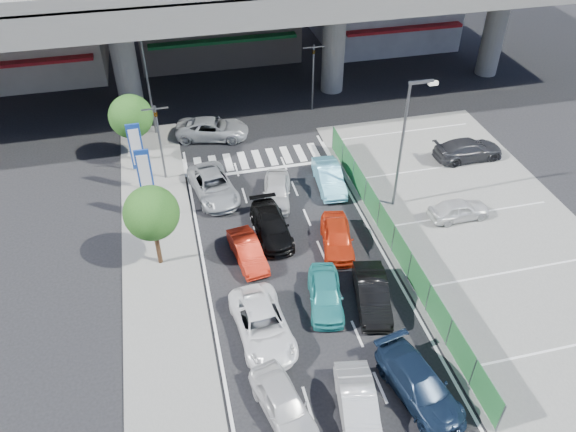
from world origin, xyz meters
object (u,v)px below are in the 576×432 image
object	(u,v)px
tree_near	(152,213)
traffic_cone	(374,203)
signboard_near	(145,175)
minivan_navy_back	(420,385)
sedan_white_front_mid	(277,191)
van_white_back_left	(283,404)
hatch_black_mid_right	(372,294)
parked_sedan_dgrey	(468,150)
street_lamp_left	(149,72)
sedan_white_mid_left	(263,325)
taxi_teal_mid	(326,294)
traffic_light_right	(313,61)
parked_sedan_white	(459,209)
crossing_wagon_silver	(212,129)
signboard_far	(136,149)
taxi_orange_right	(337,237)
kei_truck_front_right	(329,177)
hatch_white_back_mid	(358,406)
street_lamp_right	(406,135)
tree_far	(131,117)
taxi_orange_left	(248,251)
wagon_silver_front_left	(213,186)
traffic_light_left	(157,125)
sedan_black_mid	(271,226)

from	to	relation	value
tree_near	traffic_cone	bearing A→B (deg)	8.52
signboard_near	minivan_navy_back	size ratio (longest dim) A/B	0.99
sedan_white_front_mid	traffic_cone	world-z (taller)	sedan_white_front_mid
tree_near	van_white_back_left	xyz separation A→B (m)	(4.31, -10.24, -2.70)
hatch_black_mid_right	parked_sedan_dgrey	bearing A→B (deg)	57.09
street_lamp_left	sedan_white_mid_left	size ratio (longest dim) A/B	1.61
traffic_cone	taxi_teal_mid	bearing A→B (deg)	-126.76
traffic_light_right	parked_sedan_white	xyz separation A→B (m)	(4.63, -15.16, -3.27)
van_white_back_left	crossing_wagon_silver	world-z (taller)	crossing_wagon_silver
street_lamp_left	signboard_far	xyz separation A→B (m)	(-1.27, -7.01, -1.71)
signboard_far	taxi_orange_right	xyz separation A→B (m)	(10.11, -7.88, -2.37)
sedan_white_front_mid	parked_sedan_dgrey	xyz separation A→B (m)	(13.52, 1.54, 0.06)
hatch_black_mid_right	kei_truck_front_right	xyz separation A→B (m)	(0.87, 10.09, 0.00)
signboard_far	sedan_white_mid_left	distance (m)	14.13
van_white_back_left	kei_truck_front_right	distance (m)	16.30
parked_sedan_dgrey	hatch_black_mid_right	bearing A→B (deg)	134.35
hatch_white_back_mid	sedan_white_mid_left	distance (m)	5.76
hatch_white_back_mid	tree_near	bearing A→B (deg)	132.19
sedan_white_mid_left	traffic_cone	bearing A→B (deg)	39.35
traffic_light_right	hatch_white_back_mid	xyz separation A→B (m)	(-5.31, -26.03, -3.27)
street_lamp_left	kei_truck_front_right	world-z (taller)	street_lamp_left
street_lamp_right	van_white_back_left	xyz separation A→B (m)	(-9.86, -12.24, -4.08)
street_lamp_left	traffic_light_right	bearing A→B (deg)	4.83
van_white_back_left	hatch_white_back_mid	distance (m)	2.99
sedan_white_mid_left	taxi_orange_right	bearing A→B (deg)	40.72
signboard_far	street_lamp_right	bearing A→B (deg)	-18.68
street_lamp_left	tree_far	size ratio (longest dim) A/B	1.67
sedan_white_mid_left	taxi_teal_mid	xyz separation A→B (m)	(3.37, 1.21, -0.01)
street_lamp_left	taxi_orange_right	size ratio (longest dim) A/B	1.98
taxi_orange_left	street_lamp_left	bearing A→B (deg)	96.58
kei_truck_front_right	parked_sedan_dgrey	bearing A→B (deg)	9.32
taxi_orange_right	tree_far	bearing A→B (deg)	143.27
taxi_orange_left	crossing_wagon_silver	bearing A→B (deg)	82.37
van_white_back_left	hatch_white_back_mid	size ratio (longest dim) A/B	1.00
hatch_black_mid_right	parked_sedan_dgrey	xyz separation A→B (m)	(10.89, 10.99, 0.06)
sedan_white_mid_left	kei_truck_front_right	size ratio (longest dim) A/B	1.19
parked_sedan_white	sedan_white_mid_left	bearing A→B (deg)	113.38
wagon_silver_front_left	traffic_cone	distance (m)	9.81
signboard_near	traffic_cone	xyz separation A→B (m)	(12.92, -2.09, -2.67)
traffic_light_left	tree_near	bearing A→B (deg)	-95.71
parked_sedan_white	traffic_cone	distance (m)	4.88
tree_near	taxi_teal_mid	distance (m)	9.47
sedan_black_mid	wagon_silver_front_left	world-z (taller)	wagon_silver_front_left
traffic_light_right	kei_truck_front_right	size ratio (longest dim) A/B	1.24
sedan_white_mid_left	hatch_black_mid_right	xyz separation A→B (m)	(5.56, 0.69, 0.00)
kei_truck_front_right	parked_sedan_white	bearing A→B (deg)	-33.38
taxi_orange_left	crossing_wagon_silver	size ratio (longest dim) A/B	0.72
signboard_far	traffic_light_right	bearing A→B (deg)	31.43
street_lamp_right	wagon_silver_front_left	xyz separation A→B (m)	(-10.58, 3.50, -4.08)
street_lamp_left	parked_sedan_white	xyz separation A→B (m)	(16.45, -14.16, -4.10)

